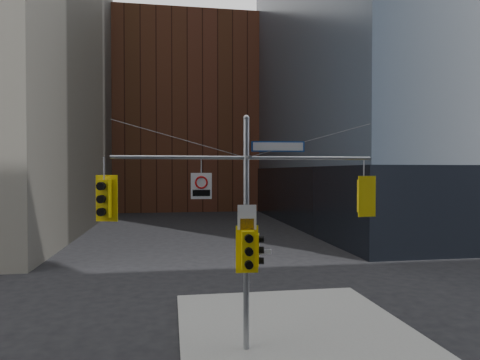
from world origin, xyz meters
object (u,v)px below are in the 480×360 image
object	(u,v)px
signal_assembly	(246,210)
traffic_light_pole_side	(257,250)
traffic_light_pole_front	(248,250)
street_sign_blade	(278,147)
traffic_light_east_arm	(364,196)
regulatory_sign_arm	(201,185)
traffic_light_west_arm	(104,199)

from	to	relation	value
signal_assembly	traffic_light_pole_side	bearing A→B (deg)	-0.65
traffic_light_pole_front	street_sign_blade	xyz separation A→B (m)	(0.99, 0.27, 3.12)
traffic_light_east_arm	traffic_light_pole_side	xyz separation A→B (m)	(-3.48, -0.00, -1.62)
signal_assembly	regulatory_sign_arm	bearing A→B (deg)	-179.15
traffic_light_east_arm	regulatory_sign_arm	xyz separation A→B (m)	(-5.17, -0.02, 0.38)
regulatory_sign_arm	traffic_light_east_arm	bearing A→B (deg)	5.33
signal_assembly	traffic_light_east_arm	world-z (taller)	signal_assembly
signal_assembly	street_sign_blade	size ratio (longest dim) A/B	4.84
signal_assembly	traffic_light_pole_front	size ratio (longest dim) A/B	5.57
traffic_light_pole_front	street_sign_blade	world-z (taller)	street_sign_blade
regulatory_sign_arm	traffic_light_pole_front	bearing A→B (deg)	-5.09
signal_assembly	traffic_light_west_arm	bearing A→B (deg)	179.82
signal_assembly	traffic_light_east_arm	bearing A→B (deg)	0.01
traffic_light_west_arm	street_sign_blade	bearing A→B (deg)	14.18
signal_assembly	traffic_light_pole_front	bearing A→B (deg)	-89.94
traffic_light_east_arm	street_sign_blade	size ratio (longest dim) A/B	0.78
traffic_light_west_arm	traffic_light_pole_side	distance (m)	4.77
traffic_light_pole_side	traffic_light_west_arm	bearing A→B (deg)	104.58
street_sign_blade	regulatory_sign_arm	bearing A→B (deg)	-175.57
traffic_light_east_arm	traffic_light_pole_front	world-z (taller)	traffic_light_east_arm
signal_assembly	traffic_light_pole_front	xyz separation A→B (m)	(0.00, -0.27, -1.19)
signal_assembly	traffic_light_west_arm	world-z (taller)	signal_assembly
traffic_light_east_arm	regulatory_sign_arm	distance (m)	5.18
traffic_light_east_arm	regulatory_sign_arm	bearing A→B (deg)	-7.87
traffic_light_pole_side	regulatory_sign_arm	size ratio (longest dim) A/B	1.28
signal_assembly	traffic_light_west_arm	xyz separation A→B (m)	(-4.17, 0.01, 0.38)
traffic_light_pole_side	street_sign_blade	world-z (taller)	street_sign_blade
signal_assembly	street_sign_blade	distance (m)	2.17
traffic_light_pole_side	traffic_light_pole_front	xyz separation A→B (m)	(-0.32, -0.26, 0.05)
traffic_light_pole_side	street_sign_blade	size ratio (longest dim) A/B	0.60
signal_assembly	traffic_light_pole_side	distance (m)	1.28
street_sign_blade	regulatory_sign_arm	world-z (taller)	street_sign_blade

